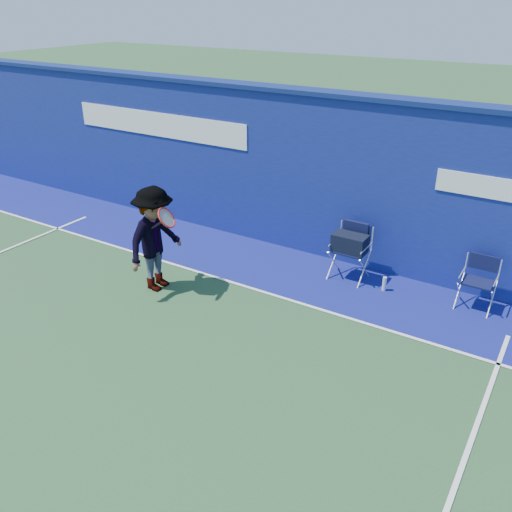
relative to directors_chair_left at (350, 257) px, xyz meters
The scene contains 8 objects.
ground 4.80m from the directors_chair_left, 111.22° to the right, with size 80.00×80.00×0.00m, color #294D2A.
stadium_wall 2.20m from the directors_chair_left, 156.87° to the left, with size 24.00×0.50×3.08m.
out_of_bounds_strip 1.82m from the directors_chair_left, 168.29° to the right, with size 24.00×1.80×0.01m, color navy.
court_lines 4.25m from the directors_chair_left, 114.16° to the right, with size 24.00×12.00×0.01m.
directors_chair_left is the anchor object (origin of this frame).
directors_chair_right 2.15m from the directors_chair_left, ahead, with size 0.51×0.46×0.86m.
water_bottle 0.78m from the directors_chair_left, ahead, with size 0.07×0.07×0.26m, color silver.
tennis_player 3.39m from the directors_chair_left, 142.32° to the right, with size 0.91×1.19×1.82m.
Camera 1 is at (4.86, -3.69, 4.61)m, focal length 38.00 mm.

